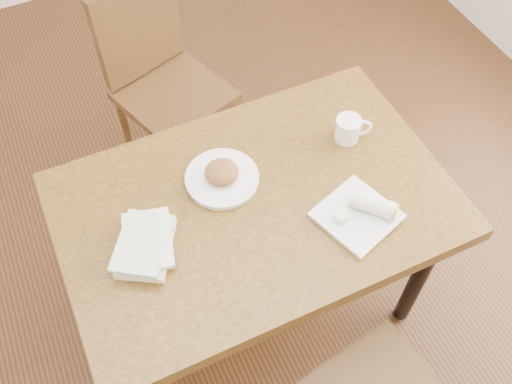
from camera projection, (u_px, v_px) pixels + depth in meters
name	position (u px, v px, depth m)	size (l,w,h in m)	color
ground	(256.00, 301.00, 2.45)	(4.00, 5.00, 0.01)	#472814
table	(256.00, 215.00, 1.90)	(1.26, 0.82, 0.75)	brown
chair_far	(160.00, 73.00, 2.47)	(0.53, 0.53, 0.95)	#4F3416
plate_scone	(222.00, 176.00, 1.86)	(0.24, 0.24, 0.08)	white
coffee_mug	(349.00, 128.00, 1.96)	(0.13, 0.09, 0.09)	white
plate_burrito	(362.00, 212.00, 1.78)	(0.28, 0.28, 0.07)	white
book_stack	(146.00, 244.00, 1.71)	(0.25, 0.26, 0.06)	white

